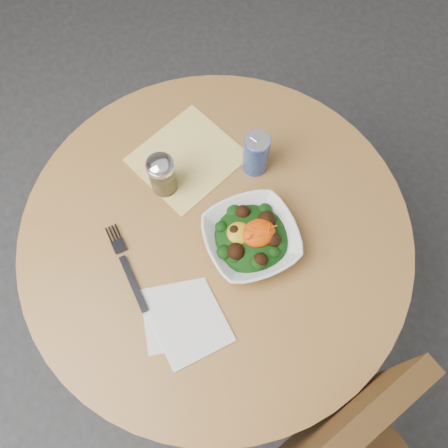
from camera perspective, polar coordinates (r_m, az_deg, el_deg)
name	(u,v)px	position (r m, az deg, el deg)	size (l,w,h in m)	color
ground	(219,310)	(1.85, -0.60, -9.80)	(6.00, 6.00, 0.00)	#2D2D30
table	(217,261)	(1.32, -0.83, -4.29)	(0.90, 0.90, 0.75)	black
cloth_napkin	(187,158)	(1.22, -4.22, 7.53)	(0.23, 0.21, 0.00)	#E2B10B
paper_napkins	(184,320)	(1.08, -4.58, -10.93)	(0.18, 0.19, 0.00)	silver
salad_bowl	(251,238)	(1.10, 3.13, -1.59)	(0.21, 0.21, 0.08)	white
fork	(126,265)	(1.12, -11.15, -4.57)	(0.03, 0.22, 0.00)	black
spice_shaker	(162,175)	(1.14, -7.08, 5.62)	(0.06, 0.06, 0.12)	silver
beverage_can	(256,153)	(1.16, 3.69, 8.05)	(0.06, 0.06, 0.12)	navy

